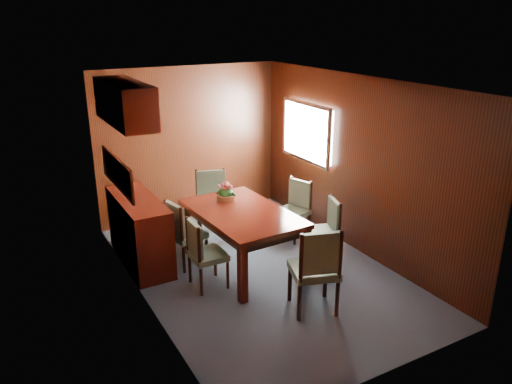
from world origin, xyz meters
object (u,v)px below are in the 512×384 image
sideboard (140,231)px  flower_centerpiece (226,191)px  dining_table (242,219)px  chair_left_near (203,250)px  chair_right_near (326,227)px  chair_head (316,266)px

sideboard → flower_centerpiece: (1.13, -0.29, 0.45)m
dining_table → chair_left_near: (-0.66, -0.25, -0.18)m
chair_right_near → dining_table: bearing=87.9°
sideboard → dining_table: sideboard is taller
sideboard → dining_table: 1.37m
chair_right_near → flower_centerpiece: 1.41m
dining_table → flower_centerpiece: bearing=87.2°
dining_table → chair_head: bearing=-84.9°
sideboard → chair_head: bearing=-58.0°
dining_table → chair_left_near: 0.73m
chair_head → flower_centerpiece: size_ratio=3.82×
chair_left_near → chair_head: (0.85, -1.10, 0.09)m
chair_head → sideboard: bearing=140.0°
chair_left_near → chair_right_near: (1.70, -0.16, 0.00)m
dining_table → chair_head: (0.19, -1.35, -0.09)m
chair_left_near → chair_head: size_ratio=0.85×
chair_right_near → chair_head: size_ratio=0.85×
chair_right_near → chair_left_near: bearing=103.9°
sideboard → chair_head: chair_head is taller
sideboard → chair_right_near: (2.16, -1.16, 0.04)m
flower_centerpiece → chair_left_near: bearing=-133.0°
sideboard → chair_left_near: bearing=-65.1°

